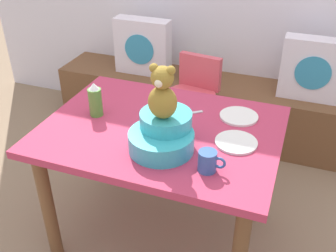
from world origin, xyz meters
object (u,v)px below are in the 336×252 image
object	(u,v)px
highchair	(192,98)
ketchup_bottle	(95,100)
book_stack	(195,73)
teddy_bear	(162,94)
pillow_floral_left	(143,47)
dining_table	(161,146)
coffee_mug	(208,161)
dinner_plate_far	(239,116)
dinner_plate_near	(236,142)
pillow_floral_right	(313,69)
infant_seat_teal	(163,134)

from	to	relation	value
highchair	ketchup_bottle	size ratio (longest dim) A/B	4.27
book_stack	teddy_bear	distance (m)	1.46
highchair	teddy_bear	size ratio (longest dim) A/B	3.16
book_stack	pillow_floral_left	bearing A→B (deg)	-177.20
dining_table	coffee_mug	world-z (taller)	coffee_mug
book_stack	coffee_mug	distance (m)	1.55
dinner_plate_far	highchair	bearing A→B (deg)	128.51
book_stack	dinner_plate_near	bearing A→B (deg)	-64.92
pillow_floral_right	ketchup_bottle	bearing A→B (deg)	-131.84
dining_table	infant_seat_teal	xyz separation A→B (m)	(0.07, -0.16, 0.18)
pillow_floral_left	dinner_plate_far	world-z (taller)	pillow_floral_left
pillow_floral_right	book_stack	world-z (taller)	pillow_floral_right
dining_table	dinner_plate_far	bearing A→B (deg)	34.12
dining_table	teddy_bear	bearing A→B (deg)	-66.13
highchair	dinner_plate_near	distance (m)	0.91
pillow_floral_right	infant_seat_teal	distance (m)	1.47
book_stack	dinner_plate_near	world-z (taller)	dinner_plate_near
highchair	dinner_plate_near	size ratio (longest dim) A/B	3.95
coffee_mug	dining_table	bearing A→B (deg)	140.60
pillow_floral_right	pillow_floral_left	bearing A→B (deg)	180.00
book_stack	dinner_plate_far	distance (m)	1.12
teddy_bear	ketchup_bottle	world-z (taller)	teddy_bear
dining_table	teddy_bear	distance (m)	0.43
highchair	ketchup_bottle	distance (m)	0.87
dining_table	dinner_plate_near	size ratio (longest dim) A/B	5.90
coffee_mug	pillow_floral_right	bearing A→B (deg)	75.33
highchair	coffee_mug	xyz separation A→B (m)	(0.38, -1.01, 0.27)
pillow_floral_right	highchair	distance (m)	0.87
dining_table	coffee_mug	xyz separation A→B (m)	(0.31, -0.25, 0.16)
highchair	infant_seat_teal	world-z (taller)	infant_seat_teal
dinner_plate_near	infant_seat_teal	bearing A→B (deg)	-154.64
book_stack	coffee_mug	bearing A→B (deg)	-71.27
infant_seat_teal	dinner_plate_near	world-z (taller)	infant_seat_teal
pillow_floral_left	dinner_plate_far	xyz separation A→B (m)	(0.95, -0.94, 0.07)
pillow_floral_left	dinner_plate_near	xyz separation A→B (m)	(0.99, -1.18, 0.07)
book_stack	highchair	size ratio (longest dim) A/B	0.25
dining_table	highchair	bearing A→B (deg)	95.19
infant_seat_teal	coffee_mug	world-z (taller)	infant_seat_teal
infant_seat_teal	ketchup_bottle	size ratio (longest dim) A/B	1.78
pillow_floral_right	dining_table	world-z (taller)	pillow_floral_right
pillow_floral_right	dining_table	bearing A→B (deg)	-120.30
pillow_floral_left	ketchup_bottle	xyz separation A→B (m)	(0.24, -1.17, 0.15)
ketchup_bottle	coffee_mug	xyz separation A→B (m)	(0.67, -0.25, -0.04)
ketchup_bottle	pillow_floral_left	bearing A→B (deg)	101.77
coffee_mug	dinner_plate_far	xyz separation A→B (m)	(0.03, 0.49, -0.04)
infant_seat_teal	dinner_plate_far	bearing A→B (deg)	54.99
pillow_floral_left	ketchup_bottle	bearing A→B (deg)	-78.23
dinner_plate_near	dinner_plate_far	distance (m)	0.25
pillow_floral_left	book_stack	distance (m)	0.46
dining_table	infant_seat_teal	size ratio (longest dim) A/B	3.58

